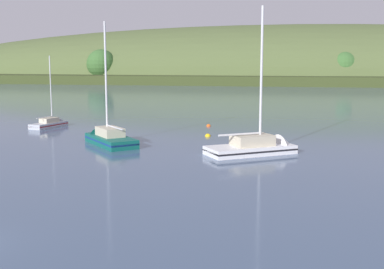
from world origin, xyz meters
The scene contains 6 objects.
far_shoreline_hill centered at (-6.87, 208.11, 0.17)m, with size 497.97×130.80×50.51m.
sailboat_near_mooring centered at (-19.30, 39.52, 0.27)m, with size 2.84×6.46×10.26m.
sailboat_far_left centered at (10.48, 28.41, 0.26)m, with size 9.41×8.58×15.34m.
sailboat_outer_reach centered at (-6.09, 29.23, 0.36)m, with size 8.49×8.17×14.04m.
mooring_buoy_foreground centered at (0.71, 45.99, 0.00)m, with size 0.60×0.60×0.68m.
mooring_buoy_midchannel centered at (2.91, 37.15, 0.00)m, with size 0.67×0.67×0.75m.
Camera 1 is at (17.16, -17.52, 8.62)m, focal length 45.75 mm.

